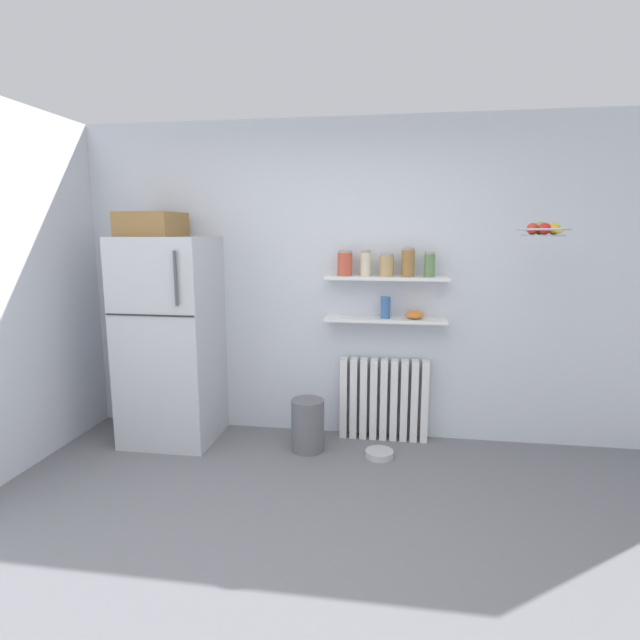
# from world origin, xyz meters

# --- Properties ---
(ground_plane) EXTENTS (7.04, 7.04, 0.00)m
(ground_plane) POSITION_xyz_m (0.00, 0.50, 0.00)
(ground_plane) COLOR slate
(back_wall) EXTENTS (7.04, 0.10, 2.60)m
(back_wall) POSITION_xyz_m (0.00, 2.05, 1.30)
(back_wall) COLOR silver
(back_wall) RESTS_ON ground_plane
(refrigerator) EXTENTS (0.71, 0.69, 1.86)m
(refrigerator) POSITION_xyz_m (-1.39, 1.67, 0.88)
(refrigerator) COLOR #B7BABF
(refrigerator) RESTS_ON ground_plane
(radiator) EXTENTS (0.72, 0.12, 0.68)m
(radiator) POSITION_xyz_m (0.35, 1.92, 0.34)
(radiator) COLOR white
(radiator) RESTS_ON ground_plane
(wall_shelf_lower) EXTENTS (0.97, 0.22, 0.02)m
(wall_shelf_lower) POSITION_xyz_m (0.35, 1.89, 1.02)
(wall_shelf_lower) COLOR white
(wall_shelf_upper) EXTENTS (0.97, 0.22, 0.02)m
(wall_shelf_upper) POSITION_xyz_m (0.35, 1.89, 1.35)
(wall_shelf_upper) COLOR white
(storage_jar_0) EXTENTS (0.12, 0.12, 0.20)m
(storage_jar_0) POSITION_xyz_m (0.02, 1.89, 1.46)
(storage_jar_0) COLOR #C64C38
(storage_jar_0) RESTS_ON wall_shelf_upper
(storage_jar_1) EXTENTS (0.08, 0.08, 0.20)m
(storage_jar_1) POSITION_xyz_m (0.18, 1.89, 1.46)
(storage_jar_1) COLOR beige
(storage_jar_1) RESTS_ON wall_shelf_upper
(storage_jar_2) EXTENTS (0.11, 0.11, 0.18)m
(storage_jar_2) POSITION_xyz_m (0.35, 1.89, 1.45)
(storage_jar_2) COLOR tan
(storage_jar_2) RESTS_ON wall_shelf_upper
(storage_jar_3) EXTENTS (0.10, 0.10, 0.23)m
(storage_jar_3) POSITION_xyz_m (0.51, 1.89, 1.47)
(storage_jar_3) COLOR olive
(storage_jar_3) RESTS_ON wall_shelf_upper
(storage_jar_4) EXTENTS (0.08, 0.08, 0.20)m
(storage_jar_4) POSITION_xyz_m (0.68, 1.89, 1.46)
(storage_jar_4) COLOR #5B7F4C
(storage_jar_4) RESTS_ON wall_shelf_upper
(vase) EXTENTS (0.08, 0.08, 0.17)m
(vase) POSITION_xyz_m (0.35, 1.89, 1.11)
(vase) COLOR #38609E
(vase) RESTS_ON wall_shelf_lower
(shelf_bowl) EXTENTS (0.15, 0.15, 0.07)m
(shelf_bowl) POSITION_xyz_m (0.58, 1.89, 1.06)
(shelf_bowl) COLOR orange
(shelf_bowl) RESTS_ON wall_shelf_lower
(trash_bin) EXTENTS (0.26, 0.26, 0.41)m
(trash_bin) POSITION_xyz_m (-0.23, 1.59, 0.21)
(trash_bin) COLOR slate
(trash_bin) RESTS_ON ground_plane
(pet_food_bowl) EXTENTS (0.22, 0.22, 0.05)m
(pet_food_bowl) POSITION_xyz_m (0.33, 1.55, 0.03)
(pet_food_bowl) COLOR #B7B7BC
(pet_food_bowl) RESTS_ON ground_plane
(hanging_fruit_basket) EXTENTS (0.34, 0.34, 0.10)m
(hanging_fruit_basket) POSITION_xyz_m (1.39, 1.48, 1.72)
(hanging_fruit_basket) COLOR #B2B2B7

